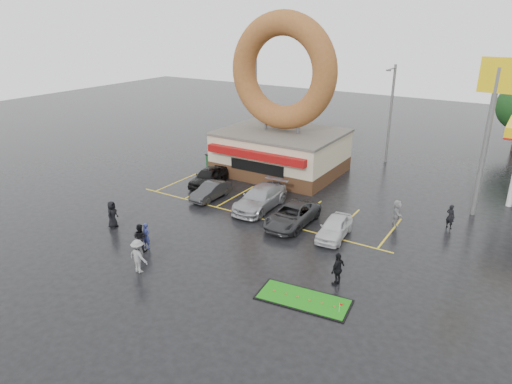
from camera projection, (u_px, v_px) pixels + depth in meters
The scene contains 19 objects.
ground at pixel (222, 235), 28.95m from camera, with size 120.00×120.00×0.00m, color black.
donut_shop at pixel (281, 122), 39.08m from camera, with size 10.20×8.70×13.50m.
shell_sign at pixel (492, 109), 29.32m from camera, with size 2.20×0.36×10.60m.
streetlight_left at pixel (256, 100), 47.93m from camera, with size 0.40×2.21×9.00m.
streetlight_mid at pixel (390, 112), 41.76m from camera, with size 0.40×2.21×9.00m.
car_black at pixel (208, 177), 37.22m from camera, with size 1.73×4.29×1.46m, color black.
car_dgrey at pixel (211, 191), 34.49m from camera, with size 1.30×3.73×1.23m, color #29292B.
car_silver at pixel (260, 198), 32.67m from camera, with size 2.20×5.41×1.57m, color #97979C.
car_grey at pixel (292, 215), 30.09m from camera, with size 2.27×4.93×1.37m, color #2C2C2F.
car_white at pixel (334, 227), 28.41m from camera, with size 1.55×3.85×1.31m, color silver.
person_blue at pixel (146, 236), 26.99m from camera, with size 0.59×0.38×1.60m, color navy.
person_blackjkt at pixel (140, 238), 26.68m from camera, with size 0.83×0.64×1.70m, color black.
person_hoodie at pixel (138, 256), 24.40m from camera, with size 1.23×0.71×1.90m, color gray.
person_bystander at pixel (112, 214), 29.65m from camera, with size 0.89×0.58×1.82m, color black.
person_cameraman at pixel (338, 269), 23.23m from camera, with size 1.07×0.44×1.82m, color black.
person_walker_near at pixel (397, 213), 30.01m from camera, with size 1.63×0.52×1.75m, color gray.
person_walker_far at pixel (450, 216), 29.59m from camera, with size 0.59×0.39×1.63m, color black.
dumpster at pixel (218, 162), 41.09m from camera, with size 1.80×1.20×1.30m, color #1C4927.
putting_green at pixel (304, 299), 22.26m from camera, with size 4.76×2.49×0.57m.
Camera 1 is at (15.72, -20.88, 12.93)m, focal length 32.00 mm.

